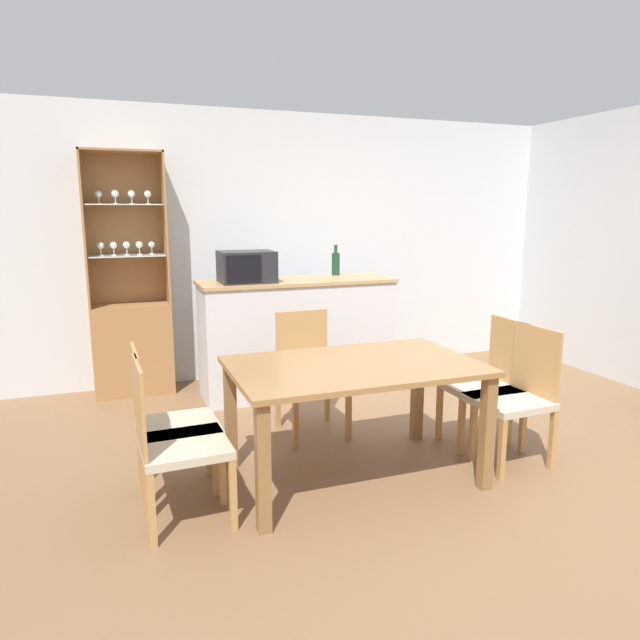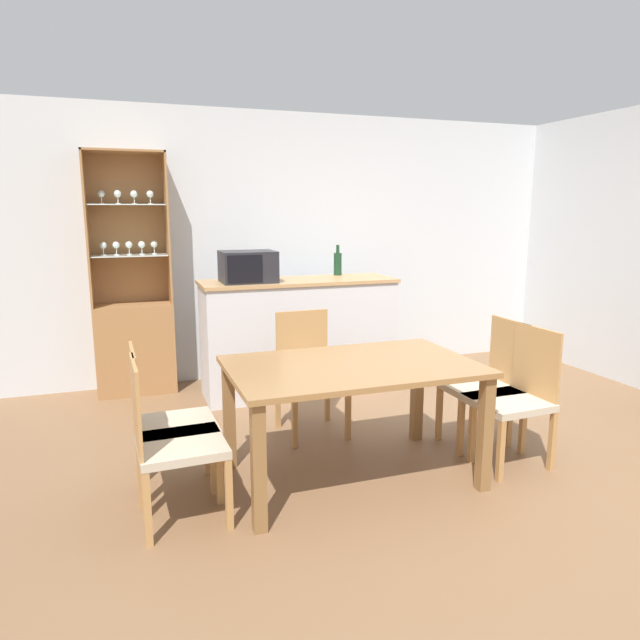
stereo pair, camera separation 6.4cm
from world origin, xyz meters
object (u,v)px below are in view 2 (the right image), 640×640
Objects in this scene: dining_chair_head_far at (309,374)px; dining_chair_side_right_far at (488,385)px; dining_chair_side_right_near at (514,397)px; dining_table at (352,380)px; dining_chair_side_left_far at (167,423)px; wine_bottle at (338,263)px; microwave at (248,267)px; dining_chair_side_left_near at (171,442)px; display_cabinet at (134,326)px.

dining_chair_head_far is 1.27m from dining_chair_side_right_far.
dining_chair_side_right_far is (1.08, -0.67, 0.00)m from dining_chair_head_far.
dining_chair_head_far and dining_chair_side_right_near have the same top height.
dining_chair_side_right_near is at bearing -7.26° from dining_table.
wine_bottle is (1.73, 1.81, 0.70)m from dining_chair_side_left_far.
dining_chair_side_left_far reaches higher than dining_table.
wine_bottle is at bearing 71.33° from dining_table.
dining_chair_side_right_far is at bearing 88.33° from dining_chair_side_left_far.
microwave is at bearing 33.16° from dining_chair_side_right_near.
dining_chair_side_left_near is at bearing -1.71° from dining_chair_side_left_far.
dining_chair_head_far and dining_chair_side_left_far have the same top height.
dining_chair_head_far is 1.17m from microwave.
dining_table is 1.65× the size of dining_chair_head_far.
dining_chair_side_left_far is (-1.07, -0.67, 0.00)m from dining_chair_head_far.
dining_chair_side_right_far is 1.98m from wine_bottle.
dining_chair_side_right_near is at bearing 87.83° from dining_chair_side_left_near.
microwave is 1.60× the size of wine_bottle.
dining_table is 3.24× the size of microwave.
dining_chair_head_far is 1.43m from dining_chair_side_left_near.
display_cabinet is 3.28m from dining_chair_side_right_near.
wine_bottle reaches higher than dining_chair_side_right_far.
dining_chair_side_right_near is 1.00× the size of dining_chair_side_right_far.
dining_chair_side_right_far is 2.15m from dining_chair_side_left_far.
dining_table is 1.10m from dining_chair_side_right_far.
wine_bottle is at bearing 8.73° from dining_chair_side_right_near.
dining_chair_side_right_near is 1.00× the size of dining_chair_side_left_near.
wine_bottle is at bearing -9.12° from display_cabinet.
display_cabinet reaches higher than wine_bottle.
display_cabinet is 1.94m from wine_bottle.
wine_bottle reaches higher than microwave.
dining_chair_side_right_near is 2.38m from microwave.
wine_bottle reaches higher than dining_chair_side_right_near.
dining_chair_side_left_near is 3.13× the size of wine_bottle.
dining_chair_side_right_far is at bearing -76.90° from wine_bottle.
dining_chair_side_left_far is at bearing 30.20° from dining_chair_head_far.
dining_chair_side_right_near is 2.15m from dining_chair_side_left_near.
dining_chair_head_far is at bearing -120.07° from wine_bottle.
dining_chair_side_right_far is (2.26, -2.10, -0.17)m from display_cabinet.
microwave is at bearing 40.03° from dining_chair_side_right_far.
dining_table is 2.11m from wine_bottle.
dining_table is 1.65× the size of dining_chair_side_right_near.
dining_chair_side_left_far is at bearing 89.71° from dining_chair_side_right_far.
dining_table is at bearing 80.07° from dining_chair_side_right_near.
dining_chair_side_left_far is at bearing 177.72° from dining_chair_side_left_near.
dining_chair_head_far is 1.00× the size of dining_chair_side_left_far.
microwave reaches higher than dining_table.
dining_chair_side_right_far is (1.08, 0.14, -0.19)m from dining_table.
dining_chair_head_far is 1.00× the size of dining_chair_side_right_far.
dining_chair_side_right_far and dining_chair_side_left_far have the same top height.
dining_table is 1.10m from dining_chair_side_left_far.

